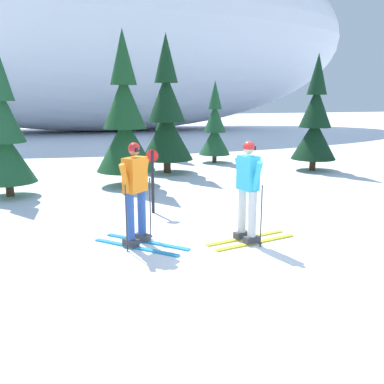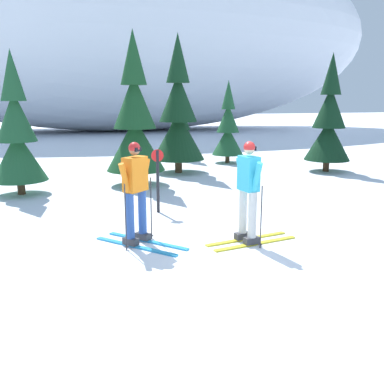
{
  "view_description": "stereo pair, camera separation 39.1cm",
  "coord_description": "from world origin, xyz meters",
  "px_view_note": "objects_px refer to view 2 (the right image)",
  "views": [
    {
      "loc": [
        -3.07,
        -6.37,
        2.58
      ],
      "look_at": [
        -0.59,
        0.63,
        0.95
      ],
      "focal_mm": 40.28,
      "sensor_mm": 36.0,
      "label": 1
    },
    {
      "loc": [
        -2.7,
        -6.49,
        2.58
      ],
      "look_at": [
        -0.59,
        0.63,
        0.95
      ],
      "focal_mm": 40.28,
      "sensor_mm": 36.0,
      "label": 2
    }
  ],
  "objects_px": {
    "pine_tree_left": "(17,136)",
    "pine_tree_center_left": "(135,122)",
    "pine_tree_center": "(178,116)",
    "trail_marker_post": "(158,177)",
    "pine_tree_center_right": "(180,127)",
    "pine_tree_far_right": "(329,123)",
    "pine_tree_right": "(228,129)",
    "skier_orange_jacket": "(136,191)",
    "skier_cyan_jacket": "(249,191)"
  },
  "relations": [
    {
      "from": "trail_marker_post",
      "to": "pine_tree_left",
      "type": "bearing_deg",
      "value": 137.52
    },
    {
      "from": "pine_tree_left",
      "to": "pine_tree_far_right",
      "type": "bearing_deg",
      "value": 5.19
    },
    {
      "from": "pine_tree_center_left",
      "to": "pine_tree_center",
      "type": "bearing_deg",
      "value": 44.89
    },
    {
      "from": "skier_orange_jacket",
      "to": "pine_tree_center_left",
      "type": "height_order",
      "value": "pine_tree_center_left"
    },
    {
      "from": "pine_tree_left",
      "to": "skier_orange_jacket",
      "type": "bearing_deg",
      "value": -64.52
    },
    {
      "from": "pine_tree_left",
      "to": "pine_tree_center",
      "type": "distance_m",
      "value": 5.48
    },
    {
      "from": "pine_tree_left",
      "to": "pine_tree_center",
      "type": "relative_size",
      "value": 0.81
    },
    {
      "from": "skier_orange_jacket",
      "to": "pine_tree_center_right",
      "type": "bearing_deg",
      "value": 71.1
    },
    {
      "from": "pine_tree_left",
      "to": "trail_marker_post",
      "type": "relative_size",
      "value": 2.63
    },
    {
      "from": "skier_cyan_jacket",
      "to": "pine_tree_far_right",
      "type": "bearing_deg",
      "value": 47.53
    },
    {
      "from": "pine_tree_center_left",
      "to": "pine_tree_center",
      "type": "relative_size",
      "value": 0.96
    },
    {
      "from": "pine_tree_center_right",
      "to": "trail_marker_post",
      "type": "relative_size",
      "value": 2.27
    },
    {
      "from": "skier_cyan_jacket",
      "to": "pine_tree_center_left",
      "type": "height_order",
      "value": "pine_tree_center_left"
    },
    {
      "from": "pine_tree_center",
      "to": "trail_marker_post",
      "type": "bearing_deg",
      "value": -109.66
    },
    {
      "from": "skier_cyan_jacket",
      "to": "pine_tree_center_left",
      "type": "distance_m",
      "value": 6.06
    },
    {
      "from": "pine_tree_center_right",
      "to": "pine_tree_right",
      "type": "bearing_deg",
      "value": -44.81
    },
    {
      "from": "pine_tree_center_right",
      "to": "pine_tree_center",
      "type": "bearing_deg",
      "value": -105.67
    },
    {
      "from": "pine_tree_center_left",
      "to": "pine_tree_center_right",
      "type": "height_order",
      "value": "pine_tree_center_left"
    },
    {
      "from": "pine_tree_center",
      "to": "pine_tree_far_right",
      "type": "xyz_separation_m",
      "value": [
        5.13,
        -1.27,
        -0.25
      ]
    },
    {
      "from": "pine_tree_far_right",
      "to": "skier_cyan_jacket",
      "type": "bearing_deg",
      "value": -132.47
    },
    {
      "from": "pine_tree_right",
      "to": "pine_tree_far_right",
      "type": "relative_size",
      "value": 0.8
    },
    {
      "from": "pine_tree_far_right",
      "to": "trail_marker_post",
      "type": "xyz_separation_m",
      "value": [
        -6.95,
        -3.84,
        -0.89
      ]
    },
    {
      "from": "skier_orange_jacket",
      "to": "skier_cyan_jacket",
      "type": "distance_m",
      "value": 1.99
    },
    {
      "from": "pine_tree_center_left",
      "to": "pine_tree_center_right",
      "type": "distance_m",
      "value": 5.76
    },
    {
      "from": "pine_tree_center_left",
      "to": "pine_tree_center_right",
      "type": "xyz_separation_m",
      "value": [
        2.71,
        5.06,
        -0.5
      ]
    },
    {
      "from": "skier_cyan_jacket",
      "to": "pine_tree_center_right",
      "type": "relative_size",
      "value": 0.56
    },
    {
      "from": "pine_tree_center",
      "to": "pine_tree_left",
      "type": "bearing_deg",
      "value": -156.38
    },
    {
      "from": "pine_tree_center",
      "to": "trail_marker_post",
      "type": "xyz_separation_m",
      "value": [
        -1.83,
        -5.11,
        -1.14
      ]
    },
    {
      "from": "skier_cyan_jacket",
      "to": "trail_marker_post",
      "type": "distance_m",
      "value": 2.79
    },
    {
      "from": "pine_tree_right",
      "to": "skier_cyan_jacket",
      "type": "bearing_deg",
      "value": -109.02
    },
    {
      "from": "pine_tree_center_right",
      "to": "pine_tree_far_right",
      "type": "distance_m",
      "value": 6.21
    },
    {
      "from": "pine_tree_left",
      "to": "pine_tree_right",
      "type": "distance_m",
      "value": 8.47
    },
    {
      "from": "pine_tree_left",
      "to": "pine_tree_center_left",
      "type": "distance_m",
      "value": 3.27
    },
    {
      "from": "pine_tree_left",
      "to": "pine_tree_center_left",
      "type": "relative_size",
      "value": 0.85
    },
    {
      "from": "pine_tree_left",
      "to": "pine_tree_right",
      "type": "height_order",
      "value": "pine_tree_left"
    },
    {
      "from": "skier_orange_jacket",
      "to": "pine_tree_center_right",
      "type": "relative_size",
      "value": 0.56
    },
    {
      "from": "skier_orange_jacket",
      "to": "pine_tree_center",
      "type": "height_order",
      "value": "pine_tree_center"
    },
    {
      "from": "pine_tree_center_left",
      "to": "pine_tree_center_right",
      "type": "bearing_deg",
      "value": 61.87
    },
    {
      "from": "skier_cyan_jacket",
      "to": "pine_tree_left",
      "type": "bearing_deg",
      "value": 128.01
    },
    {
      "from": "skier_cyan_jacket",
      "to": "trail_marker_post",
      "type": "height_order",
      "value": "skier_cyan_jacket"
    },
    {
      "from": "pine_tree_center_left",
      "to": "pine_tree_right",
      "type": "relative_size",
      "value": 1.38
    },
    {
      "from": "pine_tree_right",
      "to": "pine_tree_center",
      "type": "bearing_deg",
      "value": -145.66
    },
    {
      "from": "skier_orange_jacket",
      "to": "pine_tree_right",
      "type": "bearing_deg",
      "value": 59.81
    },
    {
      "from": "skier_orange_jacket",
      "to": "pine_tree_right",
      "type": "xyz_separation_m",
      "value": [
        5.15,
        8.86,
        0.39
      ]
    },
    {
      "from": "skier_cyan_jacket",
      "to": "pine_tree_center",
      "type": "bearing_deg",
      "value": 84.56
    },
    {
      "from": "trail_marker_post",
      "to": "skier_cyan_jacket",
      "type": "bearing_deg",
      "value": -66.84
    },
    {
      "from": "pine_tree_far_right",
      "to": "pine_tree_left",
      "type": "bearing_deg",
      "value": -174.81
    },
    {
      "from": "pine_tree_center_left",
      "to": "trail_marker_post",
      "type": "relative_size",
      "value": 3.1
    },
    {
      "from": "pine_tree_center",
      "to": "pine_tree_far_right",
      "type": "bearing_deg",
      "value": -13.93
    },
    {
      "from": "skier_cyan_jacket",
      "to": "trail_marker_post",
      "type": "xyz_separation_m",
      "value": [
        -1.1,
        2.56,
        -0.14
      ]
    }
  ]
}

